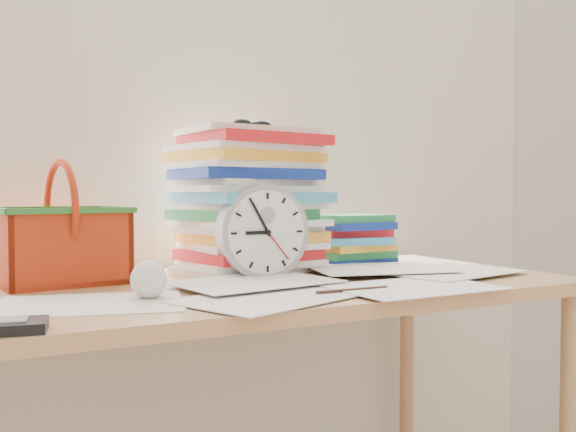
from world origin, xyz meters
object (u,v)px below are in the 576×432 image
book_stack (350,240)px  basket (61,223)px  desk (265,314)px  clock (263,232)px  paper_stack (247,201)px

book_stack → basket: 0.77m
desk → clock: clock is taller
book_stack → basket: bearing=-179.6°
paper_stack → desk: bearing=-103.3°
paper_stack → basket: size_ratio=1.34×
clock → basket: size_ratio=0.82×
desk → clock: 0.19m
paper_stack → basket: 0.46m
basket → clock: bearing=-25.7°
book_stack → basket: basket is taller
desk → clock: size_ratio=6.35×
clock → book_stack: bearing=23.4°
book_stack → basket: (-0.77, -0.01, 0.06)m
clock → basket: bearing=161.3°
basket → paper_stack: bearing=-6.2°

